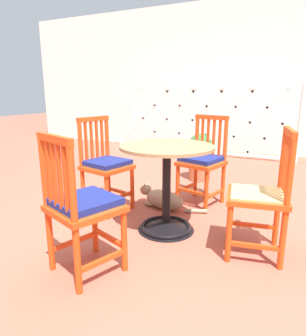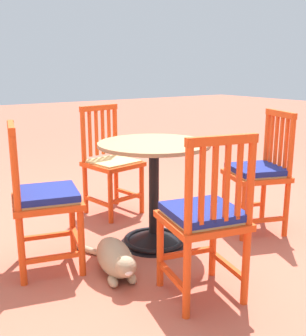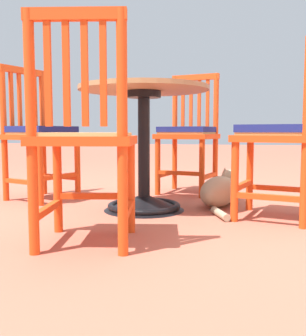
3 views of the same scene
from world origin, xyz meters
name	(u,v)px [view 3 (image 3 of 3)]	position (x,y,z in m)	size (l,w,h in m)	color
ground_plane	(112,209)	(0.00, 0.00, 0.00)	(24.00, 24.00, 0.00)	#AD5642
cafe_table	(144,163)	(0.00, 0.20, 0.28)	(0.76, 0.76, 0.73)	black
orange_chair_facing_out	(280,136)	(0.08, 0.96, 0.45)	(0.49, 0.49, 0.91)	#D64214
orange_chair_near_fence	(188,134)	(-0.72, 0.38, 0.45)	(0.48, 0.48, 0.91)	#D64214
orange_chair_at_corner	(39,135)	(-0.23, -0.59, 0.45)	(0.52, 0.52, 0.91)	#D64214
orange_chair_by_planter	(85,140)	(0.75, 0.12, 0.43)	(0.46, 0.46, 0.91)	#D64214
tabby_cat	(221,191)	(-0.24, 0.65, 0.10)	(0.75, 0.30, 0.23)	#9E896B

